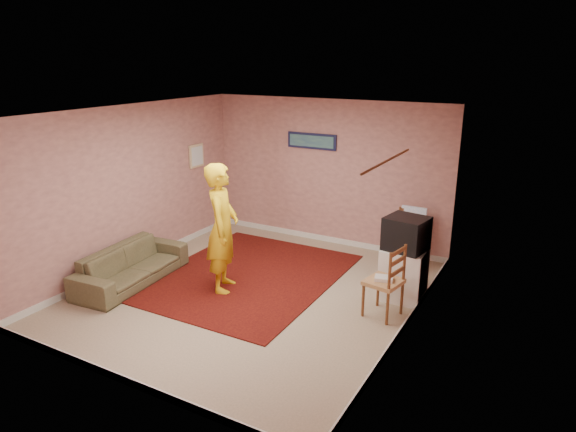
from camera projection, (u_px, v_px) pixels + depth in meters
The scene contains 26 objects.
ground at pixel (253, 293), 7.48m from camera, with size 5.00×5.00×0.00m, color tan.
wall_back at pixel (327, 173), 9.17m from camera, with size 4.50×0.02×2.60m, color tan.
wall_front at pixel (111, 270), 5.00m from camera, with size 4.50×0.02×2.60m, color tan.
wall_left at pixel (132, 188), 8.13m from camera, with size 0.02×5.00×2.60m, color tan.
wall_right at pixel (411, 233), 6.05m from camera, with size 0.02×5.00×2.60m, color tan.
ceiling at pixel (249, 112), 6.70m from camera, with size 4.50×5.00×0.02m, color white.
baseboard_back at pixel (325, 239), 9.54m from camera, with size 4.50×0.02×0.10m, color silver.
baseboard_front at pixel (124, 380), 5.39m from camera, with size 4.50×0.02×0.10m, color silver.
baseboard_left at pixel (139, 261), 8.50m from camera, with size 0.02×5.00×0.10m, color silver.
baseboard_right at pixel (403, 327), 6.42m from camera, with size 0.02×5.00×0.10m, color silver.
window at pixel (387, 245), 5.25m from camera, with size 0.01×1.10×1.50m, color black.
curtain_sheer at pixel (379, 268), 5.19m from camera, with size 0.01×0.75×2.10m, color silver.
curtain_floral at pixel (399, 246), 5.79m from camera, with size 0.01×0.35×2.10m, color beige.
curtain_rod at pixel (387, 161), 5.01m from camera, with size 0.02×0.02×1.40m, color brown.
picture_back at pixel (312, 141), 9.12m from camera, with size 0.95×0.04×0.28m.
picture_left at pixel (197, 156), 9.38m from camera, with size 0.04×0.38×0.42m.
area_rug at pixel (247, 276), 8.03m from camera, with size 2.60×3.25×0.02m, color #320508.
tv_cabinet at pixel (403, 274), 7.21m from camera, with size 0.58×0.53×0.74m, color white.
crt_tv at pixel (406, 233), 7.03m from camera, with size 0.61×0.57×0.47m.
chair_a at pixel (410, 233), 8.23m from camera, with size 0.52×0.51×0.52m.
dvd_player at pixel (410, 237), 8.25m from camera, with size 0.34×0.24×0.06m, color #BCBCC1.
blue_throw at pixel (414, 219), 8.30m from camera, with size 0.40×0.05×0.43m, color #9BC8FF.
chair_b at pixel (384, 273), 6.66m from camera, with size 0.50×0.52×0.54m.
game_console at pixel (384, 278), 6.68m from camera, with size 0.23×0.17×0.05m, color white.
sofa at pixel (131, 265), 7.74m from camera, with size 1.89×0.74×0.55m, color brown.
person at pixel (222, 228), 7.33m from camera, with size 0.69×0.45×1.89m, color gold.
Camera 1 is at (3.75, -5.70, 3.30)m, focal length 32.00 mm.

